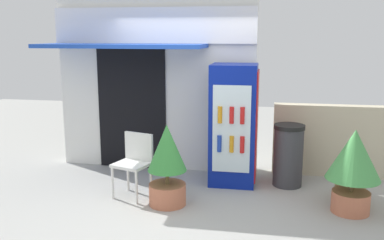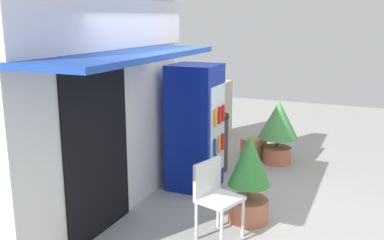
{
  "view_description": "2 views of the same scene",
  "coord_description": "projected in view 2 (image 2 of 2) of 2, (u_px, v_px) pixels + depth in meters",
  "views": [
    {
      "loc": [
        1.17,
        -5.29,
        2.23
      ],
      "look_at": [
        0.1,
        0.62,
        1.01
      ],
      "focal_mm": 39.61,
      "sensor_mm": 36.0,
      "label": 1
    },
    {
      "loc": [
        -4.94,
        -1.45,
        2.44
      ],
      "look_at": [
        -0.16,
        0.61,
        1.22
      ],
      "focal_mm": 41.02,
      "sensor_mm": 36.0,
      "label": 2
    }
  ],
  "objects": [
    {
      "name": "drink_cooler",
      "position": [
        196.0,
        127.0,
        6.29
      ],
      "size": [
        0.69,
        0.73,
        1.8
      ],
      "color": "navy",
      "rests_on": "ground"
    },
    {
      "name": "trash_bin",
      "position": [
        215.0,
        142.0,
        7.12
      ],
      "size": [
        0.45,
        0.45,
        0.93
      ],
      "color": "#38383D",
      "rests_on": "ground"
    },
    {
      "name": "potted_plant_near_shop",
      "position": [
        249.0,
        175.0,
        5.27
      ],
      "size": [
        0.52,
        0.52,
        1.09
      ],
      "color": "#BC6B4C",
      "rests_on": "ground"
    },
    {
      "name": "stone_boundary_wall",
      "position": [
        205.0,
        118.0,
        8.33
      ],
      "size": [
        2.67,
        0.22,
        1.14
      ],
      "primitive_type": "cube",
      "color": "beige",
      "rests_on": "ground"
    },
    {
      "name": "plastic_chair",
      "position": [
        215.0,
        193.0,
        4.91
      ],
      "size": [
        0.55,
        0.53,
        0.88
      ],
      "color": "silver",
      "rests_on": "ground"
    },
    {
      "name": "potted_plant_curbside",
      "position": [
        278.0,
        126.0,
        7.42
      ],
      "size": [
        0.68,
        0.68,
        1.08
      ],
      "color": "#BC6B4C",
      "rests_on": "ground"
    },
    {
      "name": "storefront_building",
      "position": [
        105.0,
        91.0,
        5.13
      ],
      "size": [
        3.32,
        1.16,
        3.1
      ],
      "color": "silver",
      "rests_on": "ground"
    },
    {
      "name": "ground",
      "position": [
        241.0,
        216.0,
        5.54
      ],
      "size": [
        16.0,
        16.0,
        0.0
      ],
      "primitive_type": "plane",
      "color": "#A3A39E"
    },
    {
      "name": "cardboard_box",
      "position": [
        254.0,
        148.0,
        7.76
      ],
      "size": [
        0.45,
        0.43,
        0.36
      ],
      "primitive_type": "cube",
      "rotation": [
        0.0,
        0.0,
        -0.37
      ],
      "color": "tan",
      "rests_on": "ground"
    }
  ]
}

